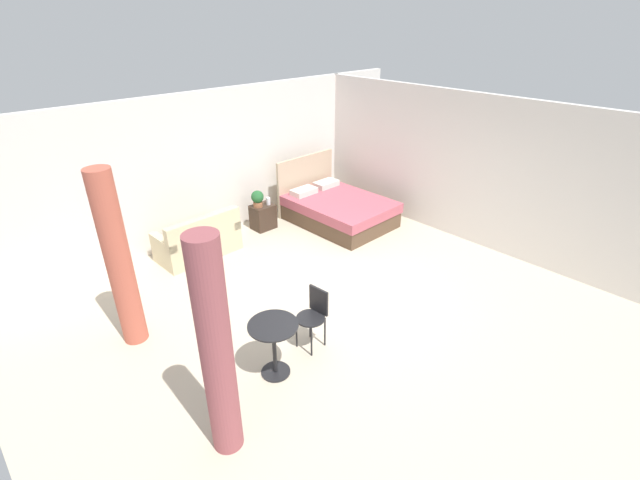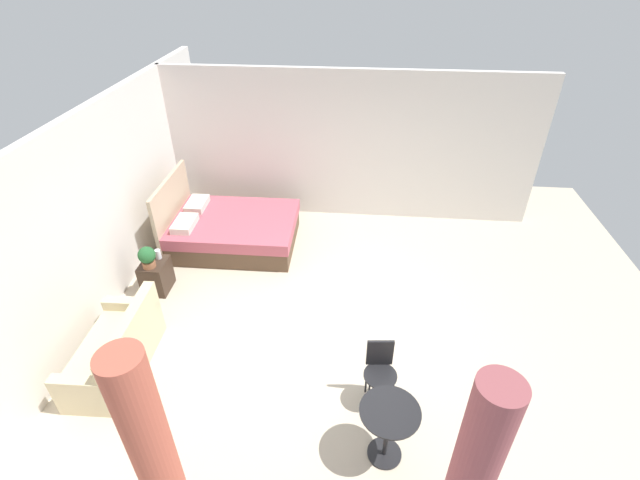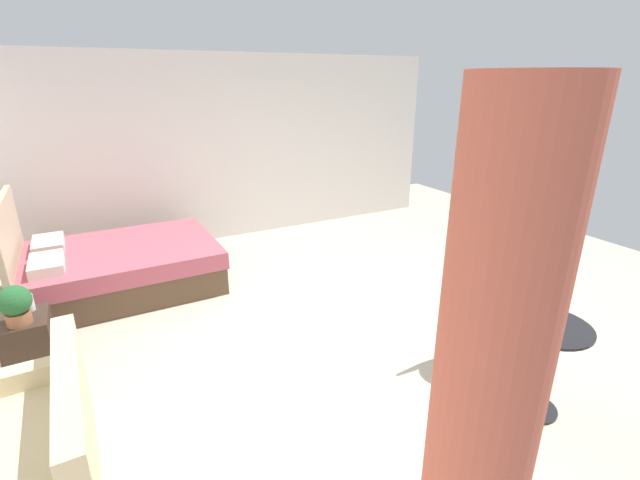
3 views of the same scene
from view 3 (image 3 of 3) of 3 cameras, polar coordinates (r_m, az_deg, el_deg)
The scene contains 9 objects.
ground_plane at distance 4.82m, azimuth 2.49°, elevation -10.03°, with size 9.26×9.77×0.02m, color beige.
wall_right at distance 7.12m, azimuth -10.41°, elevation 11.50°, with size 0.12×6.77×2.76m, color silver.
bed at distance 5.82m, azimuth -24.58°, elevation -3.12°, with size 1.59×2.16×1.24m.
couch at distance 3.36m, azimuth -32.81°, elevation -23.00°, with size 1.46×0.78×0.84m.
nightstand at distance 4.67m, azimuth -33.24°, elevation -11.05°, with size 0.45×0.37×0.51m.
potted_plant at distance 4.39m, azimuth -34.51°, elevation -6.76°, with size 0.25×0.25×0.34m.
vase at distance 4.63m, azimuth -33.36°, elevation -6.75°, with size 0.09×0.09×0.15m.
balcony_table at distance 3.75m, azimuth 26.69°, elevation -12.73°, with size 0.61×0.61×0.74m.
cafe_chair_near_window at distance 4.08m, azimuth 17.90°, elevation -8.67°, with size 0.42×0.42×0.84m.
Camera 3 is at (-3.58, 2.14, 2.41)m, focal length 24.93 mm.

